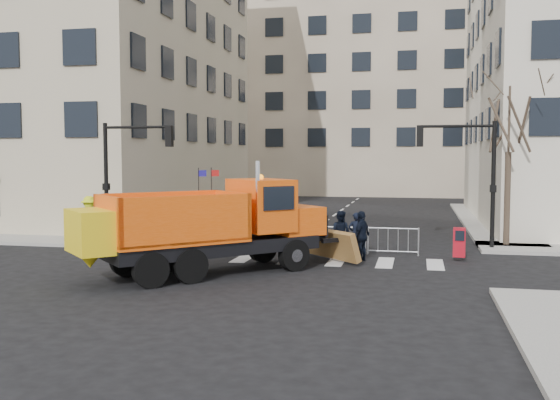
% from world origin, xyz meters
% --- Properties ---
extents(ground, '(120.00, 120.00, 0.00)m').
position_xyz_m(ground, '(0.00, 0.00, 0.00)').
color(ground, black).
rests_on(ground, ground).
extents(sidewalk_back, '(64.00, 5.00, 0.15)m').
position_xyz_m(sidewalk_back, '(0.00, 8.50, 0.07)').
color(sidewalk_back, gray).
rests_on(sidewalk_back, ground).
extents(building_left, '(24.00, 22.00, 26.00)m').
position_xyz_m(building_left, '(-20.00, 20.00, 13.00)').
color(building_left, '#B4A989').
rests_on(building_left, ground).
extents(building_far, '(30.00, 18.00, 24.00)m').
position_xyz_m(building_far, '(0.00, 52.00, 12.00)').
color(building_far, gray).
rests_on(building_far, ground).
extents(traffic_light_left, '(0.18, 0.18, 5.40)m').
position_xyz_m(traffic_light_left, '(-8.00, 7.50, 2.70)').
color(traffic_light_left, black).
rests_on(traffic_light_left, ground).
extents(traffic_light_right, '(0.18, 0.18, 5.40)m').
position_xyz_m(traffic_light_right, '(8.50, 9.50, 2.70)').
color(traffic_light_right, black).
rests_on(traffic_light_right, ground).
extents(crowd_barriers, '(12.60, 0.60, 1.10)m').
position_xyz_m(crowd_barriers, '(-0.75, 7.60, 0.55)').
color(crowd_barriers, '#9EA0A5').
rests_on(crowd_barriers, ground).
extents(street_tree, '(3.00, 3.00, 7.50)m').
position_xyz_m(street_tree, '(9.20, 10.50, 3.75)').
color(street_tree, '#382B21').
rests_on(street_tree, ground).
extents(plow_truck, '(8.71, 8.76, 3.79)m').
position_xyz_m(plow_truck, '(-1.41, 1.91, 1.68)').
color(plow_truck, black).
rests_on(plow_truck, ground).
extents(cop_a, '(0.74, 0.62, 1.72)m').
position_xyz_m(cop_a, '(3.06, 7.00, 0.86)').
color(cop_a, black).
rests_on(cop_a, ground).
extents(cop_b, '(1.01, 0.88, 1.78)m').
position_xyz_m(cop_b, '(2.43, 7.00, 0.89)').
color(cop_b, black).
rests_on(cop_b, ground).
extents(cop_c, '(0.84, 1.20, 1.89)m').
position_xyz_m(cop_c, '(3.40, 5.74, 0.95)').
color(cop_c, black).
rests_on(cop_c, ground).
extents(worker, '(1.36, 0.87, 2.01)m').
position_xyz_m(worker, '(-8.96, 7.70, 1.15)').
color(worker, yellow).
rests_on(worker, sidewalk_back).
extents(newspaper_box, '(0.48, 0.43, 1.10)m').
position_xyz_m(newspaper_box, '(7.00, 6.59, 0.70)').
color(newspaper_box, '#A80C1A').
rests_on(newspaper_box, sidewalk_back).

